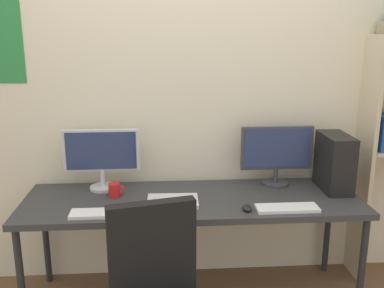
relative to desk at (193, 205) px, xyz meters
The scene contains 10 objects.
wall_back 0.74m from the desk, 90.25° to the left, with size 4.58×0.11×2.60m.
desk is the anchor object (origin of this frame).
monitor_left 0.70m from the desk, 160.52° to the left, with size 0.51×0.18×0.42m.
monitor_right 0.70m from the desk, 19.48° to the left, with size 0.50×0.18×0.42m.
pc_tower 1.01m from the desk, ahead, with size 0.17×0.34×0.38m, color black.
keyboard_left 0.61m from the desk, 157.67° to the right, with size 0.36×0.13×0.02m, color silver.
keyboard_right 0.61m from the desk, 22.33° to the right, with size 0.38×0.13×0.02m, color silver.
computer_mouse 0.39m from the desk, 35.28° to the right, with size 0.06×0.10×0.03m, color black.
laptop_closed 0.16m from the desk, 149.83° to the right, with size 0.32×0.22×0.02m, color silver.
coffee_mug 0.52m from the desk, behind, with size 0.11×0.08×0.09m.
Camera 1 is at (-0.19, -2.05, 1.80)m, focal length 40.83 mm.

